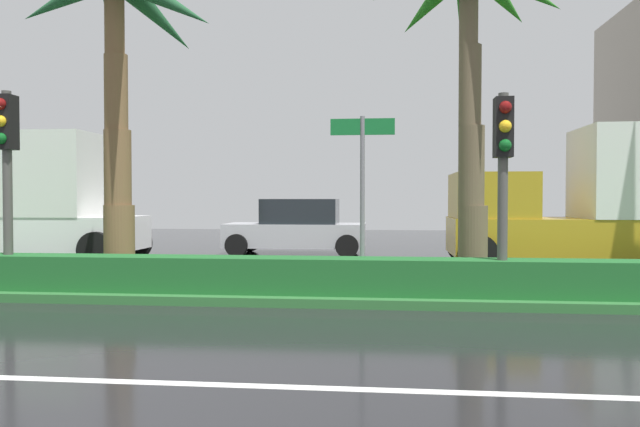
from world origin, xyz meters
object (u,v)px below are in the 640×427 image
(palm_tree_centre, at_px, (470,11))
(traffic_signal_median_left, at_px, (6,153))
(box_truck_following, at_px, (587,206))
(traffic_signal_median_right, at_px, (503,157))
(box_truck_lead, at_px, (24,206))
(car_in_traffic_leading, at_px, (297,228))
(palm_tree_centre_left, at_px, (116,33))
(street_name_sign, at_px, (362,179))

(palm_tree_centre, height_order, traffic_signal_median_left, palm_tree_centre)
(palm_tree_centre, distance_m, box_truck_following, 6.41)
(traffic_signal_median_right, height_order, box_truck_following, box_truck_following)
(box_truck_lead, bearing_deg, box_truck_following, 179.77)
(palm_tree_centre, xyz_separation_m, car_in_traffic_leading, (-4.22, 7.30, -4.33))
(palm_tree_centre_left, xyz_separation_m, car_in_traffic_leading, (2.52, 7.24, -4.14))
(traffic_signal_median_right, xyz_separation_m, box_truck_following, (3.02, 5.44, -0.86))
(traffic_signal_median_right, relative_size, car_in_traffic_leading, 0.76)
(palm_tree_centre, xyz_separation_m, box_truck_lead, (-11.23, 4.14, -3.61))
(street_name_sign, relative_size, box_truck_lead, 0.47)
(palm_tree_centre, relative_size, box_truck_lead, 1.00)
(box_truck_following, bearing_deg, traffic_signal_median_left, 25.00)
(palm_tree_centre, height_order, box_truck_lead, palm_tree_centre)
(box_truck_lead, height_order, box_truck_following, same)
(traffic_signal_median_right, bearing_deg, traffic_signal_median_left, 179.60)
(car_in_traffic_leading, distance_m, box_truck_following, 8.29)
(palm_tree_centre_left, height_order, box_truck_following, palm_tree_centre_left)
(traffic_signal_median_left, relative_size, street_name_sign, 1.16)
(box_truck_following, bearing_deg, palm_tree_centre_left, 21.66)
(palm_tree_centre_left, bearing_deg, box_truck_lead, 137.72)
(palm_tree_centre, distance_m, car_in_traffic_leading, 9.48)
(box_truck_lead, bearing_deg, traffic_signal_median_right, 154.64)
(street_name_sign, bearing_deg, box_truck_lead, 151.57)
(palm_tree_centre_left, relative_size, car_in_traffic_leading, 1.49)
(traffic_signal_median_left, height_order, car_in_traffic_leading, traffic_signal_median_left)
(traffic_signal_median_right, distance_m, street_name_sign, 2.34)
(palm_tree_centre_left, relative_size, traffic_signal_median_left, 1.84)
(palm_tree_centre, xyz_separation_m, traffic_signal_median_right, (0.36, -1.36, -2.75))
(palm_tree_centre, distance_m, traffic_signal_median_right, 3.08)
(traffic_signal_median_left, xyz_separation_m, box_truck_following, (11.53, 5.38, -1.00))
(palm_tree_centre, xyz_separation_m, box_truck_following, (3.38, 4.08, -3.61))
(palm_tree_centre_left, bearing_deg, traffic_signal_median_right, -11.26)
(palm_tree_centre_left, distance_m, box_truck_lead, 6.96)
(palm_tree_centre, relative_size, traffic_signal_median_left, 1.84)
(palm_tree_centre, relative_size, traffic_signal_median_right, 1.95)
(street_name_sign, bearing_deg, box_truck_following, 43.32)
(palm_tree_centre, relative_size, box_truck_following, 1.00)
(palm_tree_centre, height_order, traffic_signal_median_right, palm_tree_centre)
(car_in_traffic_leading, bearing_deg, traffic_signal_median_right, 117.91)
(palm_tree_centre_left, distance_m, traffic_signal_median_left, 3.11)
(box_truck_lead, bearing_deg, street_name_sign, 151.57)
(traffic_signal_median_right, height_order, car_in_traffic_leading, traffic_signal_median_right)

